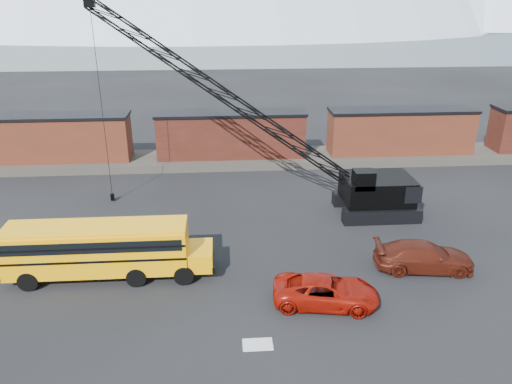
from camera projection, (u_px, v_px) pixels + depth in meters
ground at (243, 296)px, 26.72m from camera, size 160.00×160.00×0.00m
gravel_berm at (232, 159)px, 46.88m from camera, size 120.00×5.00×0.70m
boxcar_west_near at (54, 138)px, 44.90m from camera, size 13.70×3.10×4.17m
boxcar_mid at (231, 134)px, 45.97m from camera, size 13.70×3.10×4.17m
boxcar_east_near at (401, 131)px, 47.04m from camera, size 13.70×3.10×4.17m
snow_patch at (258, 344)px, 23.06m from camera, size 1.40×0.90×0.02m
school_bus at (104, 248)px, 27.88m from camera, size 11.65×2.65×3.19m
red_pickup at (326, 291)px, 25.77m from camera, size 5.80×3.36×1.52m
maroon_suv at (424, 256)px, 28.99m from camera, size 5.92×2.91×1.66m
crawler_crane at (230, 99)px, 34.48m from camera, size 22.82×6.16×14.86m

